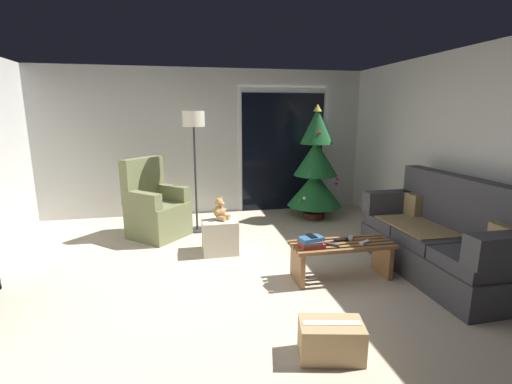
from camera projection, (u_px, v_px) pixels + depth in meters
The scene contains 19 objects.
ground_plane at pixel (231, 290), 3.67m from camera, with size 7.00×7.00×0.00m, color beige.
wall_back at pixel (207, 143), 6.34m from camera, with size 5.72×0.12×2.50m, color beige.
wall_right at pixel (489, 160), 3.97m from camera, with size 0.12×6.00×2.50m, color beige.
patio_door_frame at pixel (283, 150), 6.56m from camera, with size 1.60×0.02×2.20m, color silver.
patio_door_glass at pixel (283, 153), 6.56m from camera, with size 1.50×0.02×2.10m, color black.
couch at pixel (441, 239), 3.97m from camera, with size 0.79×1.94×1.08m.
coffee_table at pixel (341, 255), 3.89m from camera, with size 1.10×0.40×0.40m.
remote_white at pixel (365, 242), 3.85m from camera, with size 0.04×0.16×0.02m, color silver.
remote_graphite at pixel (332, 244), 3.78m from camera, with size 0.04×0.16×0.02m, color #333338.
remote_black at pixel (341, 240), 3.91m from camera, with size 0.04×0.16×0.02m, color black.
remote_silver at pixel (350, 238), 3.97m from camera, with size 0.04×0.16×0.02m, color #ADADB2.
book_stack at pixel (311, 242), 3.74m from camera, with size 0.27×0.21×0.11m.
cell_phone at pixel (312, 236), 3.74m from camera, with size 0.07×0.14×0.01m, color black.
christmas_tree at pixel (315, 169), 6.02m from camera, with size 0.91×0.91×1.90m.
armchair at pixel (155, 209), 5.21m from camera, with size 0.97×0.97×1.13m.
floor_lamp at pixel (194, 131), 5.21m from camera, with size 0.32×0.32×1.78m.
ottoman at pixel (220, 235), 4.65m from camera, with size 0.44×0.44×0.43m, color beige.
teddy_bear_honey at pixel (220, 210), 4.57m from camera, with size 0.22×0.21×0.29m.
cardboard_box_taped_mid_floor at pixel (331, 340), 2.64m from camera, with size 0.51×0.36×0.28m.
Camera 1 is at (-0.43, -3.36, 1.76)m, focal length 25.42 mm.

